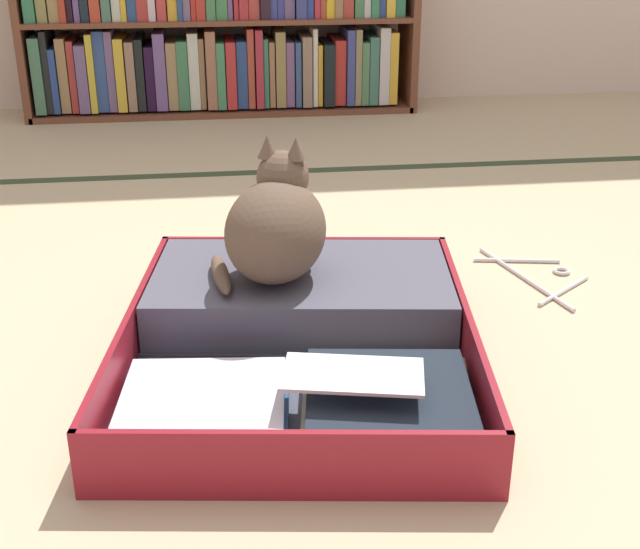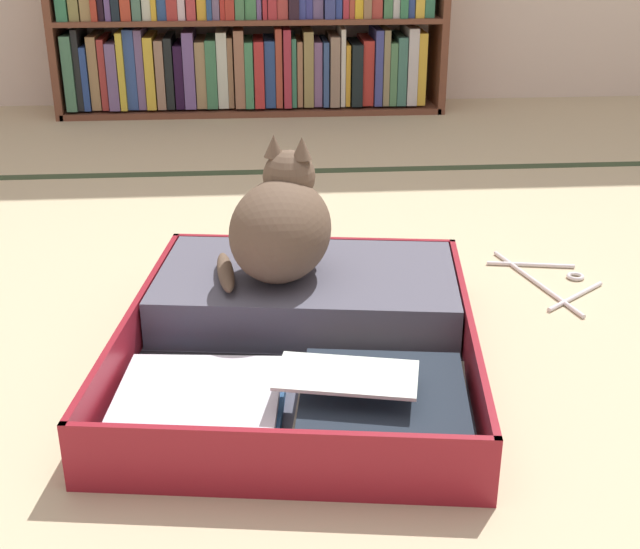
% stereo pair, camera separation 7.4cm
% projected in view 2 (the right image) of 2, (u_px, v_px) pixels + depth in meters
% --- Properties ---
extents(ground_plane, '(10.00, 10.00, 0.00)m').
position_uv_depth(ground_plane, '(303.00, 375.00, 1.58)').
color(ground_plane, '#CBB890').
extents(tatami_border, '(4.80, 0.05, 0.00)m').
position_uv_depth(tatami_border, '(280.00, 171.00, 2.78)').
color(tatami_border, '#35462B').
rests_on(tatami_border, ground_plane).
extents(bookshelf, '(1.60, 0.29, 0.75)m').
position_uv_depth(bookshelf, '(247.00, 24.00, 3.47)').
color(bookshelf, brown).
rests_on(bookshelf, ground_plane).
extents(open_suitcase, '(0.74, 0.86, 0.12)m').
position_uv_depth(open_suitcase, '(305.00, 328.00, 1.65)').
color(open_suitcase, maroon).
rests_on(open_suitcase, ground_plane).
extents(black_cat, '(0.27, 0.31, 0.28)m').
position_uv_depth(black_cat, '(282.00, 226.00, 1.67)').
color(black_cat, brown).
rests_on(black_cat, open_suitcase).
extents(clothes_hanger, '(0.23, 0.37, 0.01)m').
position_uv_depth(clothes_hanger, '(549.00, 280.00, 1.97)').
color(clothes_hanger, silver).
rests_on(clothes_hanger, ground_plane).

